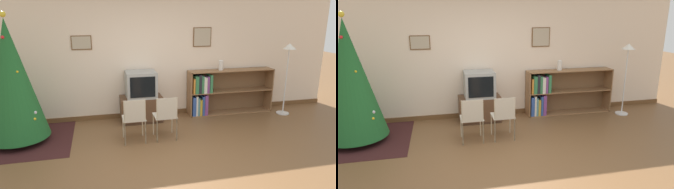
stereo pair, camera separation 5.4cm
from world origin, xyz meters
TOP-DOWN VIEW (x-y plane):
  - ground_plane at (0.00, 0.00)m, footprint 24.00×24.00m
  - wall_back at (0.00, 2.47)m, footprint 8.94×0.11m
  - area_rug at (-2.44, 1.56)m, footprint 1.81×1.70m
  - christmas_tree at (-2.44, 1.56)m, footprint 1.06×1.06m
  - tv_console at (-0.15, 2.14)m, footprint 0.88×0.53m
  - television at (-0.15, 2.13)m, footprint 0.62×0.52m
  - folding_chair_left at (-0.43, 1.06)m, footprint 0.40×0.40m
  - folding_chair_right at (0.14, 1.06)m, footprint 0.40×0.40m
  - bookshelf at (1.56, 2.24)m, footprint 1.98×0.36m
  - vase at (1.68, 2.25)m, footprint 0.10×0.10m
  - standing_lamp at (3.08, 1.84)m, footprint 0.28×0.28m

SIDE VIEW (x-z plane):
  - ground_plane at x=0.00m, z-range 0.00..0.00m
  - area_rug at x=-2.44m, z-range 0.00..0.01m
  - tv_console at x=-0.15m, z-range 0.00..0.53m
  - folding_chair_left at x=-0.43m, z-range 0.06..0.88m
  - folding_chair_right at x=0.14m, z-range 0.06..0.88m
  - bookshelf at x=1.56m, z-range 0.00..1.00m
  - television at x=-0.15m, z-range 0.53..1.07m
  - vase at x=1.68m, z-range 1.00..1.22m
  - christmas_tree at x=-2.44m, z-range 0.00..2.27m
  - standing_lamp at x=3.08m, z-range 0.43..2.03m
  - wall_back at x=0.00m, z-range 0.00..2.70m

